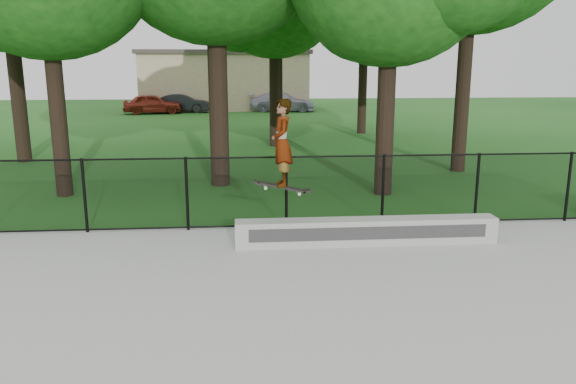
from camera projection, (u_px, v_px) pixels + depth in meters
name	position (u px, v px, depth m)	size (l,w,h in m)	color
grind_ledge	(367.00, 231.00, 10.45)	(4.89, 0.40, 0.49)	#989894
car_a	(152.00, 104.00, 38.06)	(1.58, 3.90, 1.34)	maroon
car_b	(182.00, 103.00, 39.21)	(1.35, 3.50, 1.27)	black
car_c	(282.00, 102.00, 39.92)	(1.88, 4.26, 1.34)	#A3A1B7
skater_airborne	(282.00, 145.00, 9.87)	(0.83, 0.58, 1.72)	black
chainlink_fence	(286.00, 192.00, 11.39)	(16.06, 0.06, 1.50)	black
distant_building	(226.00, 80.00, 42.10)	(12.40, 6.40, 4.30)	#CCB98F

